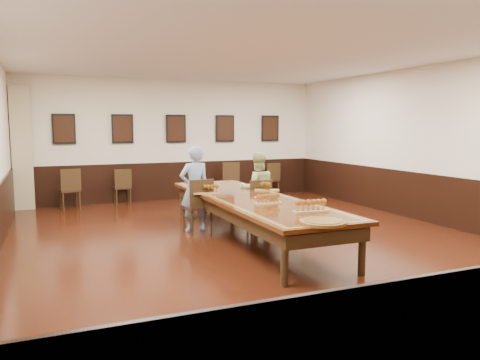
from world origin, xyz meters
name	(u,v)px	position (x,y,z in m)	size (l,w,h in m)	color
floor	(251,241)	(0.00, 0.00, -0.01)	(8.00, 10.00, 0.02)	black
ceiling	(252,51)	(0.00, 0.00, 3.21)	(8.00, 10.00, 0.02)	white
wall_back	(175,140)	(0.00, 5.01, 1.60)	(8.00, 0.02, 3.20)	#EDE2C6
wall_right	(431,145)	(4.01, 0.00, 1.60)	(0.02, 10.00, 3.20)	#EDE2C6
chair_man	(197,205)	(-0.67, 0.96, 0.51)	(0.47, 0.52, 1.01)	black
chair_woman	(259,202)	(0.62, 1.02, 0.47)	(0.44, 0.48, 0.93)	black
spare_chair_a	(69,189)	(-2.75, 4.46, 0.49)	(0.45, 0.50, 0.97)	black
spare_chair_b	(122,186)	(-1.48, 4.76, 0.45)	(0.42, 0.46, 0.89)	black
spare_chair_c	(229,180)	(1.37, 4.56, 0.50)	(0.47, 0.51, 1.00)	black
spare_chair_d	(270,179)	(2.69, 4.71, 0.46)	(0.43, 0.47, 0.92)	black
person_man	(195,189)	(-0.69, 1.07, 0.81)	(0.59, 0.39, 1.61)	#4470AA
person_woman	(257,189)	(0.64, 1.12, 0.73)	(0.73, 0.56, 1.46)	#C8D283
pink_phone	(277,194)	(0.60, 0.18, 0.76)	(0.07, 0.14, 0.01)	#D04583
curtain	(22,148)	(-3.75, 4.82, 1.45)	(0.45, 0.18, 2.90)	tan
wainscoting	(251,212)	(0.00, 0.00, 0.50)	(8.00, 10.00, 1.00)	black
conference_table	(251,205)	(0.00, 0.00, 0.61)	(1.40, 5.00, 0.76)	#321608
posters	(176,129)	(0.00, 4.94, 1.90)	(6.14, 0.04, 0.74)	black
flight_a	(208,189)	(-0.55, 0.70, 0.83)	(0.49, 0.23, 0.18)	#9F8142
flight_b	(266,187)	(0.59, 0.62, 0.83)	(0.48, 0.32, 0.17)	#9F8142
flight_c	(268,199)	(-0.03, -0.73, 0.83)	(0.46, 0.18, 0.17)	#9F8142
flight_d	(311,206)	(0.22, -1.60, 0.84)	(0.53, 0.20, 0.19)	#9F8142
red_plate_grp	(258,198)	(0.07, -0.14, 0.76)	(0.19, 0.19, 0.03)	red
carved_platter	(323,222)	(-0.05, -2.33, 0.77)	(0.63, 0.63, 0.05)	#553211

